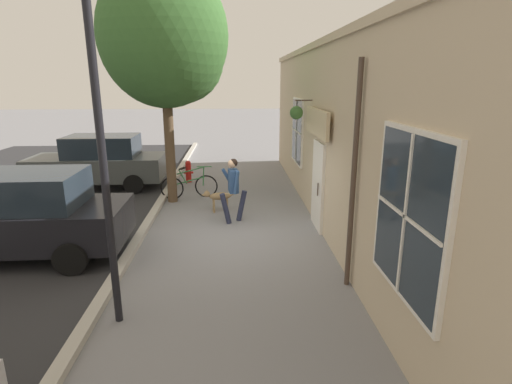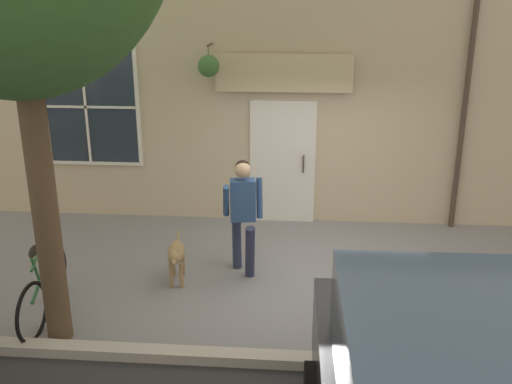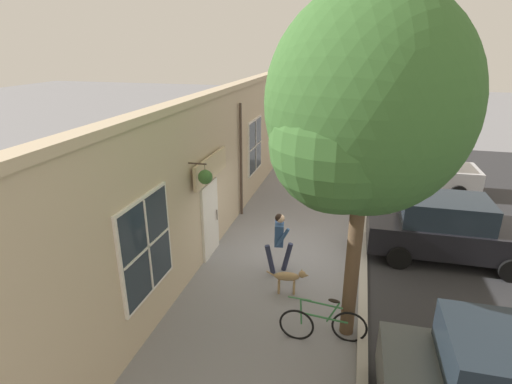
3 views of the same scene
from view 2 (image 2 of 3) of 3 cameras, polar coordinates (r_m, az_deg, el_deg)
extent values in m
plane|color=gray|center=(8.01, 5.54, -8.59)|extent=(90.00, 90.00, 0.00)
cube|color=#B2ADA3|center=(6.26, 5.75, -16.50)|extent=(0.20, 28.00, 0.12)
cube|color=#C6B293|center=(9.60, 5.79, 9.35)|extent=(0.30, 18.00, 4.23)
cube|color=white|center=(9.67, 2.68, 3.01)|extent=(0.10, 1.10, 2.10)
cube|color=#232D38|center=(9.65, 2.67, 2.67)|extent=(0.03, 0.90, 1.90)
cylinder|color=#47382D|center=(9.58, 4.75, 2.81)|extent=(0.03, 0.03, 0.30)
cube|color=beige|center=(9.27, 2.80, 11.80)|extent=(0.08, 2.20, 0.60)
cylinder|color=#47382D|center=(9.75, 20.06, 7.20)|extent=(0.09, 0.09, 3.81)
cylinder|color=#47382D|center=(9.22, -4.63, 14.48)|extent=(0.44, 0.04, 0.04)
cylinder|color=#47382D|center=(9.06, -4.79, 13.26)|extent=(0.01, 0.01, 0.34)
cone|color=#2D2823|center=(9.09, -4.75, 11.87)|extent=(0.32, 0.32, 0.18)
sphere|color=#3D6B33|center=(9.08, -4.76, 12.44)|extent=(0.34, 0.34, 0.34)
cube|color=white|center=(10.13, -16.56, 8.21)|extent=(0.08, 1.82, 2.02)
cube|color=#232D38|center=(10.10, -16.62, 8.18)|extent=(0.03, 1.70, 1.90)
cube|color=white|center=(10.08, -16.66, 8.15)|extent=(0.04, 0.04, 1.90)
cube|color=white|center=(10.08, -16.66, 8.15)|extent=(0.04, 1.70, 0.04)
cylinder|color=#282D47|center=(7.81, -0.60, -6.03)|extent=(0.31, 0.17, 0.80)
cylinder|color=#282D47|center=(8.20, -1.93, -4.80)|extent=(0.31, 0.17, 0.80)
cube|color=#2D4C7A|center=(7.75, -1.32, -0.80)|extent=(0.27, 0.37, 0.57)
sphere|color=tan|center=(7.60, -1.34, 2.24)|extent=(0.22, 0.22, 0.22)
sphere|color=black|center=(7.62, -1.35, 2.46)|extent=(0.21, 0.21, 0.21)
cylinder|color=#2D4C7A|center=(7.80, 0.35, -0.61)|extent=(0.17, 0.11, 0.57)
cylinder|color=#2D4C7A|center=(7.64, -3.00, -0.90)|extent=(0.34, 0.14, 0.52)
ellipsoid|color=#997A51|center=(7.79, -7.97, -5.92)|extent=(0.62, 0.31, 0.20)
cylinder|color=#997A51|center=(7.73, -7.47, -8.26)|extent=(0.06, 0.06, 0.35)
cylinder|color=#997A51|center=(7.75, -8.48, -8.27)|extent=(0.06, 0.06, 0.35)
cylinder|color=#997A51|center=(8.05, -7.32, -7.11)|extent=(0.06, 0.06, 0.35)
cylinder|color=#997A51|center=(8.07, -8.28, -7.12)|extent=(0.06, 0.06, 0.35)
sphere|color=#997A51|center=(7.43, -8.19, -6.52)|extent=(0.17, 0.17, 0.17)
cone|color=#997A51|center=(7.34, -8.24, -7.03)|extent=(0.11, 0.10, 0.09)
cone|color=#997A51|center=(7.40, -7.82, -5.94)|extent=(0.06, 0.06, 0.07)
cone|color=#997A51|center=(7.41, -8.60, -5.95)|extent=(0.06, 0.06, 0.07)
cylinder|color=#997A51|center=(8.11, -7.81, -4.49)|extent=(0.21, 0.07, 0.14)
cylinder|color=brown|center=(6.38, -20.51, -0.32)|extent=(0.28, 0.28, 3.42)
torus|color=black|center=(7.89, -19.58, -7.44)|extent=(0.71, 0.07, 0.70)
torus|color=black|center=(7.00, -21.48, -11.14)|extent=(0.71, 0.07, 0.70)
cylinder|color=#33723F|center=(7.35, -20.64, -7.80)|extent=(0.96, 0.22, 0.25)
cylinder|color=#33723F|center=(7.14, -21.12, -7.43)|extent=(0.26, 0.08, 0.46)
cylinder|color=#33723F|center=(7.27, -20.84, -5.36)|extent=(0.81, 0.19, 0.21)
cylinder|color=#33723F|center=(7.69, -19.97, -5.54)|extent=(0.08, 0.05, 0.58)
cylinder|color=#33723F|center=(7.61, -20.15, -3.37)|extent=(0.46, 0.04, 0.03)
ellipsoid|color=black|center=(7.03, -21.36, -5.52)|extent=(0.26, 0.14, 0.11)
cube|color=#1E2833|center=(4.01, 20.20, -16.82)|extent=(2.26, 1.58, 0.68)
camera|label=1|loc=(11.46, 56.29, 9.54)|focal=28.00mm
camera|label=3|loc=(11.32, -59.53, 19.98)|focal=28.00mm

